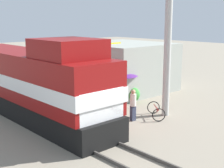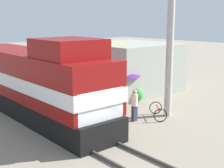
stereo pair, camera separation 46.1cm
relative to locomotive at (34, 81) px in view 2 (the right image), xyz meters
name	(u,v)px [view 2 (the right image)]	position (x,y,z in m)	size (l,w,h in m)	color
ground_plane	(70,132)	(0.00, -3.71, -2.03)	(120.00, 120.00, 0.00)	gray
rail_near	(57,134)	(-0.72, -3.71, -1.96)	(0.08, 29.02, 0.15)	#4C4742
rail_far	(82,127)	(0.72, -3.71, -1.96)	(0.08, 29.02, 0.15)	#4C4742
locomotive	(34,81)	(0.00, 0.00, 0.00)	(2.96, 13.89, 4.67)	black
utility_pole	(170,33)	(5.85, -5.14, 2.79)	(1.80, 0.41, 9.54)	#B2B2AD
vendor_umbrella	(126,73)	(6.07, -1.34, -0.01)	(1.99, 1.99, 2.25)	#4C4C4C
billboard_sign	(116,56)	(7.47, 1.32, 0.81)	(1.85, 0.12, 3.81)	#595959
shrub_cluster	(136,95)	(6.59, -1.74, -1.52)	(1.03, 1.03, 1.03)	#388C38
person_bystander	(135,104)	(3.69, -4.58, -1.06)	(0.34, 0.34, 1.78)	#2D3347
bicycle	(158,111)	(5.10, -5.06, -1.65)	(1.56, 1.69, 0.75)	black
building_block_distant	(127,67)	(8.80, 1.49, -0.18)	(6.44, 6.77, 3.72)	#999E93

